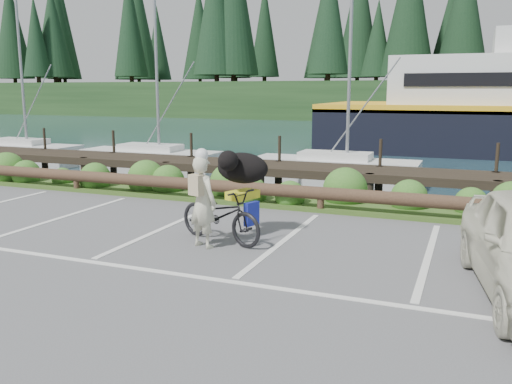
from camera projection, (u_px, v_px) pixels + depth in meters
ground at (242, 274)px, 8.36m from camera, size 72.00×72.00×0.00m
harbor_backdrop at (455, 109)px, 79.79m from camera, size 170.00×160.00×30.00m
vegetation_strip at (328, 204)px, 13.18m from camera, size 34.00×1.60×0.10m
log_rail at (320, 212)px, 12.55m from camera, size 32.00×0.30×0.60m
bicycle at (220, 215)px, 10.05m from camera, size 2.06×1.26×1.02m
cyclist at (203, 202)px, 9.65m from camera, size 0.69×0.56×1.65m
dog at (242, 168)px, 10.37m from camera, size 0.80×1.14×0.60m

